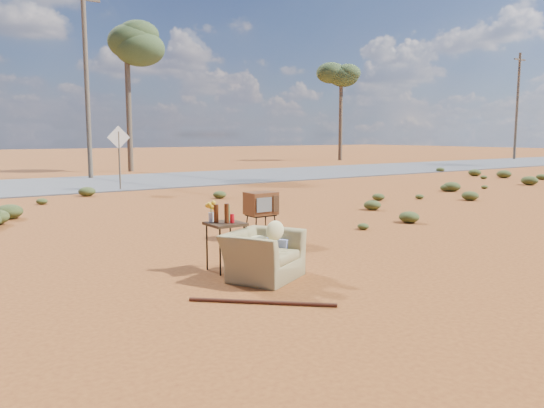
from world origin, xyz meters
TOP-DOWN VIEW (x-y plane):
  - ground at (0.00, 0.00)m, footprint 140.00×140.00m
  - highway at (0.00, 15.00)m, footprint 140.00×7.00m
  - armchair at (-0.52, -0.15)m, footprint 1.25×1.16m
  - tv_unit at (0.89, 2.13)m, footprint 0.53×0.44m
  - side_table at (-0.83, 0.45)m, footprint 0.48×0.48m
  - rusty_bar at (-1.18, -1.10)m, footprint 1.29×1.15m
  - road_sign at (1.50, 12.00)m, footprint 0.78×0.06m
  - eucalyptus_center at (5.00, 21.00)m, footprint 3.20×3.20m
  - eucalyptus_right at (22.00, 24.00)m, footprint 3.20×3.20m
  - utility_pole_center at (2.00, 17.50)m, footprint 1.40×0.20m
  - utility_pole_east at (34.00, 17.50)m, footprint 1.40×0.20m
  - scrub_patch at (-0.82, 4.41)m, footprint 17.49×8.07m

SIDE VIEW (x-z plane):
  - ground at x=0.00m, z-range 0.00..0.00m
  - highway at x=0.00m, z-range 0.00..0.04m
  - rusty_bar at x=-1.18m, z-range 0.00..0.04m
  - scrub_patch at x=-0.82m, z-range -0.03..0.30m
  - armchair at x=-0.52m, z-range -0.03..0.81m
  - tv_unit at x=0.89m, z-range 0.21..1.06m
  - side_table at x=-0.83m, z-range 0.22..1.19m
  - road_sign at x=1.50m, z-range 0.41..2.60m
  - utility_pole_center at x=2.00m, z-range 0.15..8.15m
  - utility_pole_east at x=34.00m, z-range 0.15..8.15m
  - eucalyptus_right at x=22.00m, z-range 2.39..9.49m
  - eucalyptus_center at x=5.00m, z-range 2.63..10.23m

